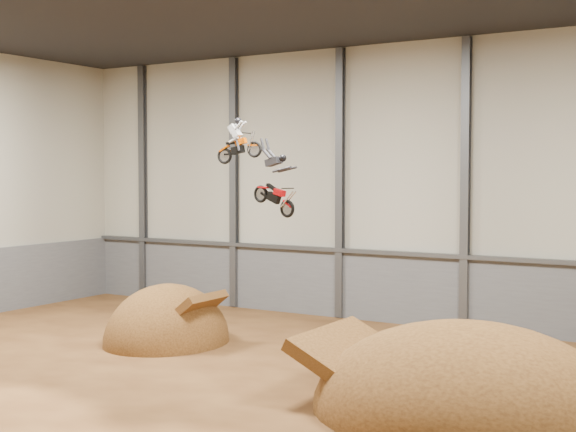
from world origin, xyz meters
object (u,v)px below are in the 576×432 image
(fmx_rider_b, at_px, (271,178))
(takeoff_ramp, at_px, (167,343))
(landing_ramp, at_px, (467,414))
(fmx_rider_a, at_px, (241,137))

(fmx_rider_b, bearing_deg, takeoff_ramp, 167.69)
(landing_ramp, relative_size, fmx_rider_a, 5.07)
(takeoff_ramp, xyz_separation_m, landing_ramp, (14.85, -3.39, 0.00))
(takeoff_ramp, relative_size, fmx_rider_a, 3.08)
(fmx_rider_a, bearing_deg, fmx_rider_b, -27.75)
(takeoff_ramp, height_order, fmx_rider_a, fmx_rider_a)
(takeoff_ramp, xyz_separation_m, fmx_rider_a, (5.42, -2.11, 8.89))
(landing_ramp, bearing_deg, takeoff_ramp, 167.12)
(landing_ramp, distance_m, fmx_rider_a, 13.02)
(takeoff_ramp, height_order, landing_ramp, landing_ramp)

